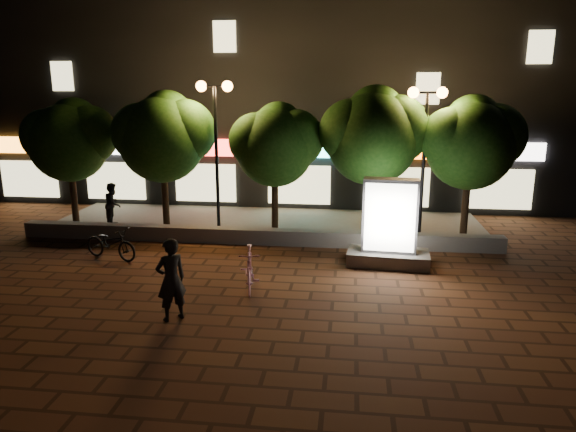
# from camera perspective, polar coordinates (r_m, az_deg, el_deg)

# --- Properties ---
(ground) EXTENTS (80.00, 80.00, 0.00)m
(ground) POSITION_cam_1_polar(r_m,az_deg,el_deg) (13.75, -6.78, -7.76)
(ground) COLOR #4F2C18
(ground) RESTS_ON ground
(retaining_wall) EXTENTS (16.00, 0.45, 0.50)m
(retaining_wall) POSITION_cam_1_polar(r_m,az_deg,el_deg) (17.38, -3.72, -2.20)
(retaining_wall) COLOR slate
(retaining_wall) RESTS_ON ground
(sidewalk) EXTENTS (16.00, 5.00, 0.08)m
(sidewalk) POSITION_cam_1_polar(r_m,az_deg,el_deg) (19.81, -2.39, -0.81)
(sidewalk) COLOR slate
(sidewalk) RESTS_ON ground
(building_block) EXTENTS (28.00, 8.12, 11.30)m
(building_block) POSITION_cam_1_polar(r_m,az_deg,el_deg) (25.59, -0.11, 13.72)
(building_block) COLOR black
(building_block) RESTS_ON ground
(tree_far_left) EXTENTS (3.36, 2.80, 4.63)m
(tree_far_left) POSITION_cam_1_polar(r_m,az_deg,el_deg) (20.59, -22.63, 7.91)
(tree_far_left) COLOR black
(tree_far_left) RESTS_ON sidewalk
(tree_left) EXTENTS (3.60, 3.00, 4.89)m
(tree_left) POSITION_cam_1_polar(r_m,az_deg,el_deg) (19.11, -13.38, 8.67)
(tree_left) COLOR black
(tree_left) RESTS_ON sidewalk
(tree_mid) EXTENTS (3.24, 2.70, 4.50)m
(tree_mid) POSITION_cam_1_polar(r_m,az_deg,el_deg) (18.15, -1.29, 8.06)
(tree_mid) COLOR black
(tree_mid) RESTS_ON sidewalk
(tree_right) EXTENTS (3.72, 3.10, 5.07)m
(tree_right) POSITION_cam_1_polar(r_m,az_deg,el_deg) (17.95, 9.34, 8.94)
(tree_right) COLOR black
(tree_right) RESTS_ON sidewalk
(tree_far_right) EXTENTS (3.48, 2.90, 4.76)m
(tree_far_right) POSITION_cam_1_polar(r_m,az_deg,el_deg) (18.38, 19.42, 7.84)
(tree_far_right) COLOR black
(tree_far_right) RESTS_ON sidewalk
(street_lamp_left) EXTENTS (1.26, 0.36, 5.18)m
(street_lamp_left) POSITION_cam_1_polar(r_m,az_deg,el_deg) (18.24, -7.92, 10.52)
(street_lamp_left) COLOR black
(street_lamp_left) RESTS_ON sidewalk
(street_lamp_right) EXTENTS (1.26, 0.36, 4.98)m
(street_lamp_right) POSITION_cam_1_polar(r_m,az_deg,el_deg) (17.81, 14.78, 9.69)
(street_lamp_right) COLOR black
(street_lamp_right) RESTS_ON sidewalk
(ad_kiosk) EXTENTS (2.43, 1.35, 2.54)m
(ad_kiosk) POSITION_cam_1_polar(r_m,az_deg,el_deg) (15.38, 10.97, -1.56)
(ad_kiosk) COLOR slate
(ad_kiosk) RESTS_ON ground
(scooter_pink) EXTENTS (0.82, 1.87, 1.09)m
(scooter_pink) POSITION_cam_1_polar(r_m,az_deg,el_deg) (13.44, -4.20, -5.74)
(scooter_pink) COLOR #DD93C3
(scooter_pink) RESTS_ON ground
(rider) EXTENTS (0.81, 0.79, 1.88)m
(rider) POSITION_cam_1_polar(r_m,az_deg,el_deg) (11.83, -12.62, -6.77)
(rider) COLOR black
(rider) RESTS_ON ground
(scooter_parked) EXTENTS (2.00, 1.22, 0.99)m
(scooter_parked) POSITION_cam_1_polar(r_m,az_deg,el_deg) (16.59, -18.75, -2.82)
(scooter_parked) COLOR black
(scooter_parked) RESTS_ON ground
(pedestrian) EXTENTS (0.71, 0.85, 1.58)m
(pedestrian) POSITION_cam_1_polar(r_m,az_deg,el_deg) (20.31, -18.51, 1.25)
(pedestrian) COLOR black
(pedestrian) RESTS_ON sidewalk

